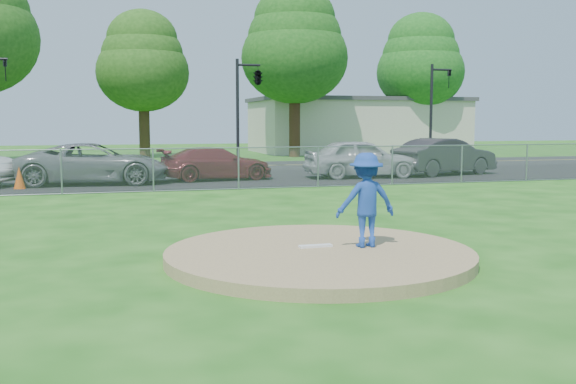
# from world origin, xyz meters

# --- Properties ---
(ground) EXTENTS (120.00, 120.00, 0.00)m
(ground) POSITION_xyz_m (0.00, 10.00, 0.00)
(ground) COLOR #195312
(ground) RESTS_ON ground
(pitchers_mound) EXTENTS (5.40, 5.40, 0.20)m
(pitchers_mound) POSITION_xyz_m (0.00, 0.00, 0.10)
(pitchers_mound) COLOR #927950
(pitchers_mound) RESTS_ON ground
(pitching_rubber) EXTENTS (0.60, 0.15, 0.04)m
(pitching_rubber) POSITION_xyz_m (0.00, 0.20, 0.22)
(pitching_rubber) COLOR white
(pitching_rubber) RESTS_ON pitchers_mound
(chain_link_fence) EXTENTS (40.00, 0.06, 1.50)m
(chain_link_fence) POSITION_xyz_m (0.00, 12.00, 0.75)
(chain_link_fence) COLOR gray
(chain_link_fence) RESTS_ON ground
(parking_lot) EXTENTS (50.00, 8.00, 0.01)m
(parking_lot) POSITION_xyz_m (0.00, 16.50, 0.01)
(parking_lot) COLOR black
(parking_lot) RESTS_ON ground
(street) EXTENTS (60.00, 7.00, 0.01)m
(street) POSITION_xyz_m (0.00, 24.00, 0.00)
(street) COLOR black
(street) RESTS_ON ground
(commercial_building) EXTENTS (16.40, 9.40, 4.30)m
(commercial_building) POSITION_xyz_m (16.00, 38.00, 2.16)
(commercial_building) COLOR beige
(commercial_building) RESTS_ON ground
(tree_center) EXTENTS (6.16, 6.16, 9.84)m
(tree_center) POSITION_xyz_m (-1.00, 34.00, 6.47)
(tree_center) COLOR #362513
(tree_center) RESTS_ON ground
(tree_right) EXTENTS (7.28, 7.28, 11.63)m
(tree_right) POSITION_xyz_m (9.00, 32.00, 7.65)
(tree_right) COLOR #361F13
(tree_right) RESTS_ON ground
(tree_far_right) EXTENTS (6.72, 6.72, 10.74)m
(tree_far_right) POSITION_xyz_m (20.00, 35.00, 7.06)
(tree_far_right) COLOR #3A2215
(tree_far_right) RESTS_ON ground
(traffic_signal_center) EXTENTS (1.42, 2.48, 5.60)m
(traffic_signal_center) POSITION_xyz_m (3.97, 22.00, 4.61)
(traffic_signal_center) COLOR black
(traffic_signal_center) RESTS_ON ground
(traffic_signal_right) EXTENTS (1.28, 0.20, 5.60)m
(traffic_signal_right) POSITION_xyz_m (14.24, 22.00, 3.36)
(traffic_signal_right) COLOR black
(traffic_signal_right) RESTS_ON ground
(pitcher) EXTENTS (1.10, 0.65, 1.68)m
(pitcher) POSITION_xyz_m (0.87, 0.00, 1.04)
(pitcher) COLOR #1C419B
(pitcher) RESTS_ON pitchers_mound
(traffic_cone) EXTENTS (0.41, 0.41, 0.80)m
(traffic_cone) POSITION_xyz_m (-6.59, 14.34, 0.41)
(traffic_cone) COLOR #E5540C
(traffic_cone) RESTS_ON parking_lot
(parked_car_gray) EXTENTS (5.94, 3.14, 1.59)m
(parked_car_gray) POSITION_xyz_m (-4.00, 15.52, 0.81)
(parked_car_gray) COLOR slate
(parked_car_gray) RESTS_ON parking_lot
(parked_car_darkred) EXTENTS (4.88, 2.41, 1.36)m
(parked_car_darkred) POSITION_xyz_m (0.85, 15.93, 0.69)
(parked_car_darkred) COLOR maroon
(parked_car_darkred) RESTS_ON parking_lot
(parked_car_pearl) EXTENTS (5.06, 2.32, 1.68)m
(parked_car_pearl) POSITION_xyz_m (7.11, 15.38, 0.85)
(parked_car_pearl) COLOR #B7B9BC
(parked_car_pearl) RESTS_ON parking_lot
(parked_car_charcoal) EXTENTS (5.33, 3.04, 1.66)m
(parked_car_charcoal) POSITION_xyz_m (11.33, 15.69, 0.84)
(parked_car_charcoal) COLOR #29292C
(parked_car_charcoal) RESTS_ON parking_lot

